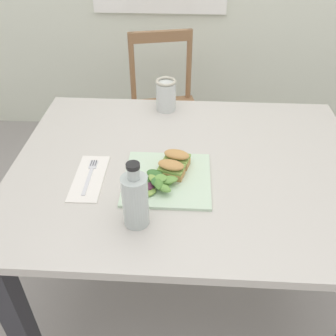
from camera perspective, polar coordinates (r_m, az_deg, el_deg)
ground_plane at (r=1.79m, az=3.47°, el=-21.81°), size 8.36×8.36×0.00m
dining_table at (r=1.40m, az=2.91°, el=-3.25°), size 1.24×0.96×0.74m
chair_wooden_far at (r=2.26m, az=-0.49°, el=8.85°), size 0.48×0.48×0.87m
plate_lunch at (r=1.25m, az=-0.11°, el=-1.66°), size 0.29×0.29×0.01m
sandwich_half_front at (r=1.24m, az=0.47°, el=-0.08°), size 0.10×0.08×0.06m
sandwich_half_back at (r=1.29m, az=1.35°, el=1.53°), size 0.10×0.08×0.06m
salad_mixed_greens at (r=1.21m, az=-1.50°, el=-1.85°), size 0.14×0.17×0.04m
napkin_folded at (r=1.29m, az=-11.90°, el=-1.48°), size 0.10×0.25×0.00m
fork_on_napkin at (r=1.30m, az=-11.76°, el=-0.87°), size 0.03×0.19×0.00m
bottle_cold_brew at (r=1.06m, az=-4.97°, el=-5.23°), size 0.07×0.07×0.21m
mason_jar_iced_tea at (r=1.63m, az=-0.31°, el=10.85°), size 0.09×0.09×0.14m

